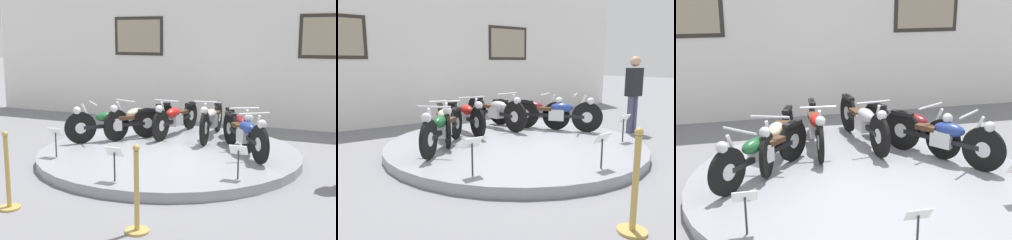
# 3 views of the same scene
# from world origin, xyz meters

# --- Properties ---
(ground_plane) EXTENTS (60.00, 60.00, 0.00)m
(ground_plane) POSITION_xyz_m (0.00, 0.00, 0.00)
(ground_plane) COLOR slate
(display_platform) EXTENTS (4.68, 4.68, 0.16)m
(display_platform) POSITION_xyz_m (0.00, 0.00, 0.08)
(display_platform) COLOR gray
(display_platform) RESTS_ON ground_plane
(back_wall) EXTENTS (14.00, 0.22, 3.96)m
(back_wall) POSITION_xyz_m (0.00, 3.69, 1.98)
(back_wall) COLOR white
(back_wall) RESTS_ON ground_plane
(motorcycle_green) EXTENTS (1.40, 1.44, 0.78)m
(motorcycle_green) POSITION_xyz_m (-1.32, 0.26, 0.53)
(motorcycle_green) COLOR black
(motorcycle_green) RESTS_ON display_platform
(motorcycle_cream) EXTENTS (0.74, 1.88, 0.79)m
(motorcycle_cream) POSITION_xyz_m (-1.03, 0.87, 0.53)
(motorcycle_cream) COLOR black
(motorcycle_cream) RESTS_ON display_platform
(motorcycle_red) EXTENTS (0.54, 1.96, 0.78)m
(motorcycle_red) POSITION_xyz_m (-0.39, 1.24, 0.53)
(motorcycle_red) COLOR black
(motorcycle_red) RESTS_ON display_platform
(motorcycle_silver) EXTENTS (0.54, 2.00, 0.81)m
(motorcycle_silver) POSITION_xyz_m (0.39, 1.24, 0.55)
(motorcycle_silver) COLOR black
(motorcycle_silver) RESTS_ON display_platform
(motorcycle_maroon) EXTENTS (0.99, 1.74, 0.78)m
(motorcycle_maroon) POSITION_xyz_m (1.04, 0.87, 0.53)
(motorcycle_maroon) COLOR black
(motorcycle_maroon) RESTS_ON display_platform
(motorcycle_blue) EXTENTS (1.21, 1.64, 0.79)m
(motorcycle_blue) POSITION_xyz_m (1.32, 0.26, 0.54)
(motorcycle_blue) COLOR black
(motorcycle_blue) RESTS_ON display_platform
(info_placard_front_left) EXTENTS (0.26, 0.11, 0.51)m
(info_placard_front_left) POSITION_xyz_m (-1.59, -1.20, 0.52)
(info_placard_front_left) COLOR #333338
(info_placard_front_left) RESTS_ON display_platform
(info_placard_front_centre) EXTENTS (0.26, 0.11, 0.51)m
(info_placard_front_centre) POSITION_xyz_m (0.00, -1.99, 0.52)
(info_placard_front_centre) COLOR #333338
(info_placard_front_centre) RESTS_ON display_platform
(info_placard_front_right) EXTENTS (0.26, 0.11, 0.51)m
(info_placard_front_right) POSITION_xyz_m (1.59, -1.20, 0.52)
(info_placard_front_right) COLOR #333338
(info_placard_front_right) RESTS_ON display_platform
(visitor_standing) EXTENTS (0.36, 0.23, 1.74)m
(visitor_standing) POSITION_xyz_m (3.06, -0.39, 0.99)
(visitor_standing) COLOR #4C4C6B
(visitor_standing) RESTS_ON ground_plane
(stanchion_post_left_of_entry) EXTENTS (0.28, 0.28, 1.02)m
(stanchion_post_left_of_entry) POSITION_xyz_m (-0.92, -3.11, 0.34)
(stanchion_post_left_of_entry) COLOR tan
(stanchion_post_left_of_entry) RESTS_ON ground_plane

